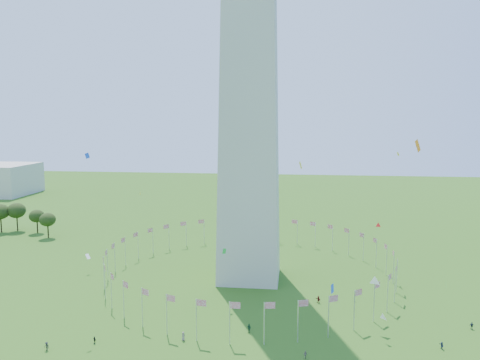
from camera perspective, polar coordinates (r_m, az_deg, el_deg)
name	(u,v)px	position (r m, az deg, el deg)	size (l,w,h in m)	color
flag_ring	(249,263)	(135.54, 1.15, -10.03)	(80.24, 80.24, 9.00)	silver
crowd	(279,356)	(94.69, 4.72, -20.58)	(87.76, 74.20, 1.93)	#59141E
kites_aloft	(293,246)	(103.65, 6.48, -7.96)	(91.99, 74.14, 38.54)	white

